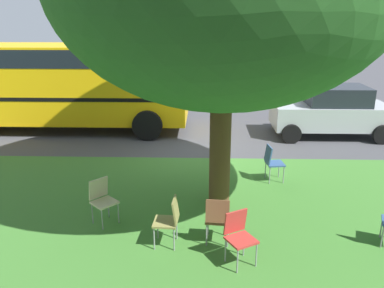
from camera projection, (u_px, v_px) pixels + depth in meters
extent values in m
plane|color=#424247|center=(196.00, 156.00, 11.17)|extent=(80.00, 80.00, 0.00)
cube|color=#3D752D|center=(193.00, 208.00, 8.13)|extent=(48.00, 6.00, 0.01)
cylinder|color=brown|center=(220.00, 137.00, 7.99)|extent=(0.44, 0.44, 2.91)
cylinder|color=gray|center=(381.00, 227.00, 6.98)|extent=(0.02, 0.02, 0.42)
cylinder|color=gray|center=(382.00, 237.00, 6.68)|extent=(0.02, 0.02, 0.42)
cube|color=#B7332D|center=(241.00, 240.00, 6.17)|extent=(0.56, 0.56, 0.04)
cube|color=#B7332D|center=(235.00, 221.00, 6.24)|extent=(0.39, 0.27, 0.40)
cylinder|color=gray|center=(237.00, 261.00, 6.02)|extent=(0.02, 0.02, 0.42)
cylinder|color=gray|center=(256.00, 255.00, 6.18)|extent=(0.02, 0.02, 0.42)
cylinder|color=gray|center=(225.00, 250.00, 6.30)|extent=(0.02, 0.02, 0.42)
cylinder|color=gray|center=(244.00, 244.00, 6.46)|extent=(0.02, 0.02, 0.42)
cube|color=beige|center=(105.00, 203.00, 7.40)|extent=(0.58, 0.58, 0.04)
cube|color=beige|center=(98.00, 188.00, 7.45)|extent=(0.34, 0.35, 0.40)
cylinder|color=gray|center=(102.00, 220.00, 7.24)|extent=(0.02, 0.02, 0.42)
cylinder|color=gray|center=(118.00, 213.00, 7.48)|extent=(0.02, 0.02, 0.42)
cylinder|color=gray|center=(92.00, 214.00, 7.47)|extent=(0.02, 0.02, 0.42)
cylinder|color=gray|center=(108.00, 207.00, 7.71)|extent=(0.02, 0.02, 0.42)
cube|color=olive|center=(165.00, 222.00, 6.71)|extent=(0.42, 0.44, 0.04)
cube|color=olive|center=(176.00, 210.00, 6.62)|extent=(0.11, 0.40, 0.40)
cylinder|color=gray|center=(158.00, 228.00, 6.97)|extent=(0.02, 0.02, 0.42)
cylinder|color=gray|center=(154.00, 239.00, 6.63)|extent=(0.02, 0.02, 0.42)
cylinder|color=gray|center=(177.00, 229.00, 6.94)|extent=(0.02, 0.02, 0.42)
cylinder|color=gray|center=(174.00, 240.00, 6.60)|extent=(0.02, 0.02, 0.42)
cube|color=brown|center=(218.00, 219.00, 6.81)|extent=(0.45, 0.44, 0.04)
cube|color=brown|center=(217.00, 211.00, 6.56)|extent=(0.41, 0.12, 0.40)
cylinder|color=gray|center=(228.00, 226.00, 7.02)|extent=(0.02, 0.02, 0.42)
cylinder|color=gray|center=(208.00, 225.00, 7.06)|extent=(0.02, 0.02, 0.42)
cylinder|color=gray|center=(227.00, 236.00, 6.70)|extent=(0.02, 0.02, 0.42)
cylinder|color=gray|center=(207.00, 235.00, 6.74)|extent=(0.02, 0.02, 0.42)
cube|color=#335184|center=(275.00, 163.00, 9.36)|extent=(0.45, 0.47, 0.04)
cube|color=#335184|center=(268.00, 154.00, 9.26)|extent=(0.14, 0.41, 0.40)
cylinder|color=gray|center=(284.00, 175.00, 9.27)|extent=(0.02, 0.02, 0.42)
cylinder|color=gray|center=(279.00, 169.00, 9.61)|extent=(0.02, 0.02, 0.42)
cylinder|color=gray|center=(270.00, 175.00, 9.24)|extent=(0.02, 0.02, 0.42)
cylinder|color=gray|center=(265.00, 170.00, 9.58)|extent=(0.02, 0.02, 0.42)
cube|color=#ADB2B7|center=(330.00, 116.00, 12.85)|extent=(3.70, 1.64, 0.76)
cube|color=#1E232B|center=(337.00, 96.00, 12.64)|extent=(1.90, 1.44, 0.64)
cylinder|color=black|center=(291.00, 134.00, 12.18)|extent=(0.60, 0.18, 0.60)
cylinder|color=black|center=(281.00, 120.00, 13.83)|extent=(0.60, 0.18, 0.60)
cylinder|color=black|center=(382.00, 135.00, 12.10)|extent=(0.60, 0.18, 0.60)
cylinder|color=black|center=(361.00, 120.00, 13.75)|extent=(0.60, 0.18, 0.60)
cube|color=yellow|center=(35.00, 82.00, 13.41)|extent=(10.40, 2.44, 2.50)
cube|color=black|center=(36.00, 92.00, 13.52)|extent=(10.30, 2.46, 0.12)
cube|color=black|center=(32.00, 55.00, 13.12)|extent=(10.30, 2.46, 0.56)
cylinder|color=black|center=(147.00, 125.00, 12.45)|extent=(0.96, 0.28, 0.96)
cylinder|color=black|center=(157.00, 108.00, 14.84)|extent=(0.96, 0.28, 0.96)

